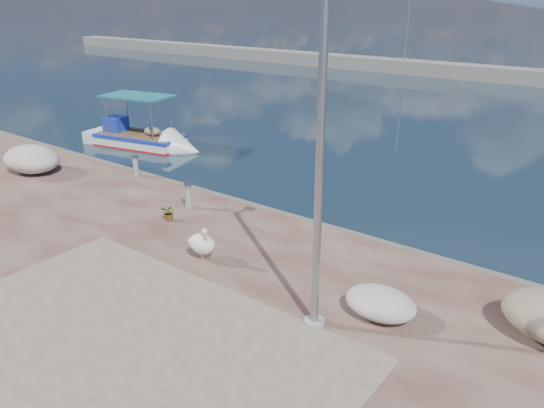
{
  "coord_description": "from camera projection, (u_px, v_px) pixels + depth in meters",
  "views": [
    {
      "loc": [
        8.48,
        -7.44,
        6.91
      ],
      "look_at": [
        0.0,
        3.8,
        1.3
      ],
      "focal_mm": 35.0,
      "sensor_mm": 36.0,
      "label": 1
    }
  ],
  "objects": [
    {
      "name": "potted_plant",
      "position": [
        169.0,
        212.0,
        15.98
      ],
      "size": [
        0.52,
        0.47,
        0.52
      ],
      "primitive_type": "imported",
      "rotation": [
        0.0,
        0.0,
        0.15
      ],
      "color": "#33722D",
      "rests_on": "quay"
    },
    {
      "name": "net_pile_d",
      "position": [
        380.0,
        303.0,
        11.24
      ],
      "size": [
        1.57,
        1.18,
        0.59
      ],
      "primitive_type": "ellipsoid",
      "color": "silver",
      "rests_on": "quay"
    },
    {
      "name": "pelican",
      "position": [
        202.0,
        243.0,
        13.53
      ],
      "size": [
        1.03,
        0.74,
        0.99
      ],
      "rotation": [
        0.0,
        0.0,
        -0.43
      ],
      "color": "tan",
      "rests_on": "quay"
    },
    {
      "name": "lamp_post",
      "position": [
        320.0,
        173.0,
        9.83
      ],
      "size": [
        0.44,
        0.96,
        7.0
      ],
      "color": "gray",
      "rests_on": "quay"
    },
    {
      "name": "bollard_far",
      "position": [
        136.0,
        165.0,
        19.8
      ],
      "size": [
        0.26,
        0.26,
        0.78
      ],
      "color": "gray",
      "rests_on": "quay"
    },
    {
      "name": "boat_left",
      "position": [
        140.0,
        141.0,
        25.75
      ],
      "size": [
        6.2,
        3.1,
        2.85
      ],
      "rotation": [
        0.0,
        0.0,
        0.2
      ],
      "color": "white",
      "rests_on": "ground"
    },
    {
      "name": "net_pile_a",
      "position": [
        32.0,
        159.0,
        20.28
      ],
      "size": [
        2.49,
        1.81,
        1.02
      ],
      "primitive_type": "ellipsoid",
      "color": "silver",
      "rests_on": "quay"
    },
    {
      "name": "ground",
      "position": [
        178.0,
        300.0,
        12.82
      ],
      "size": [
        1400.0,
        1400.0,
        0.0
      ],
      "primitive_type": "plane",
      "color": "#162635",
      "rests_on": "ground"
    },
    {
      "name": "bollard_near",
      "position": [
        188.0,
        195.0,
        16.88
      ],
      "size": [
        0.26,
        0.26,
        0.79
      ],
      "color": "gray",
      "rests_on": "quay"
    },
    {
      "name": "quay_patch",
      "position": [
        95.0,
        364.0,
        9.85
      ],
      "size": [
        9.0,
        7.0,
        0.01
      ],
      "primitive_type": "cube",
      "color": "gray",
      "rests_on": "quay"
    }
  ]
}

